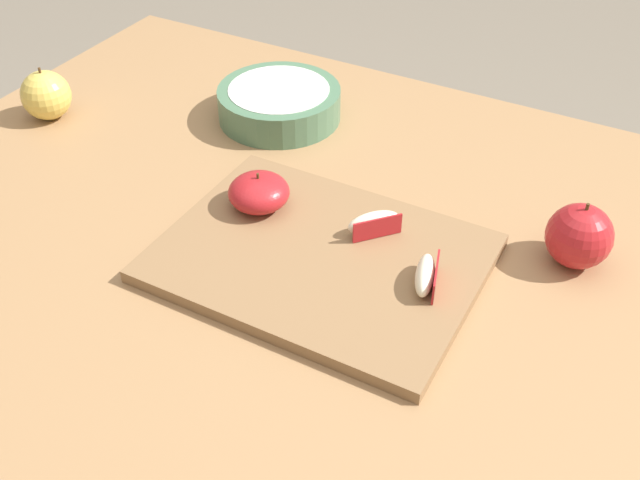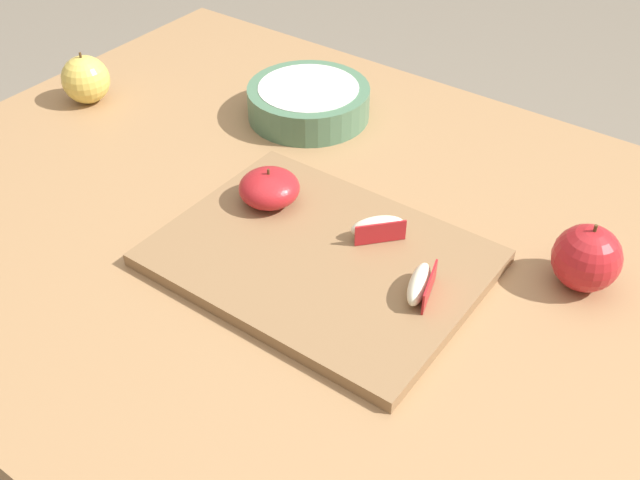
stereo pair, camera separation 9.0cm
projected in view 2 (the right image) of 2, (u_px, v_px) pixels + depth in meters
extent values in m
cube|color=#9E754C|center=(391.00, 276.00, 0.93)|extent=(1.48, 0.91, 0.03)
cube|color=#9E754C|center=(220.00, 188.00, 1.73)|extent=(0.06, 0.06, 0.73)
cube|color=olive|center=(320.00, 258.00, 0.92)|extent=(0.38, 0.29, 0.02)
ellipsoid|color=#B21E23|center=(268.00, 189.00, 0.98)|extent=(0.08, 0.08, 0.04)
cylinder|color=#4C3319|center=(267.00, 174.00, 0.96)|extent=(0.00, 0.00, 0.01)
ellipsoid|color=#F4EACC|center=(419.00, 284.00, 0.85)|extent=(0.04, 0.07, 0.03)
cube|color=#B21E23|center=(430.00, 286.00, 0.84)|extent=(0.02, 0.06, 0.03)
ellipsoid|color=#F4EACC|center=(378.00, 227.00, 0.93)|extent=(0.06, 0.07, 0.03)
cube|color=#B21E23|center=(380.00, 233.00, 0.92)|extent=(0.05, 0.05, 0.03)
sphere|color=#B21E23|center=(587.00, 258.00, 0.87)|extent=(0.08, 0.08, 0.08)
cylinder|color=#4C3319|center=(595.00, 230.00, 0.84)|extent=(0.00, 0.00, 0.01)
sphere|color=#DBBC51|center=(86.00, 79.00, 1.21)|extent=(0.08, 0.08, 0.08)
cylinder|color=#4C3319|center=(81.00, 56.00, 1.19)|extent=(0.00, 0.00, 0.01)
cylinder|color=#4C7556|center=(309.00, 102.00, 1.18)|extent=(0.19, 0.19, 0.05)
cylinder|color=white|center=(309.00, 99.00, 1.18)|extent=(0.16, 0.16, 0.04)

